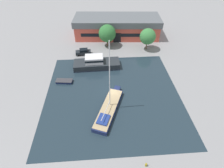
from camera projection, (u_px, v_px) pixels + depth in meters
name	position (u px, v px, depth m)	size (l,w,h in m)	color
ground_plane	(113.00, 94.00, 38.33)	(440.00, 440.00, 0.00)	gray
water_canal	(113.00, 94.00, 38.33)	(28.88, 28.85, 0.01)	#1E2D38
warehouse_building	(117.00, 26.00, 57.68)	(28.26, 11.99, 6.30)	#C64C3D
quay_tree_near_building	(107.00, 33.00, 51.63)	(5.12, 5.12, 6.69)	brown
quay_tree_by_water	(148.00, 37.00, 50.02)	(4.59, 4.59, 6.47)	brown
parked_car	(83.00, 52.00, 50.02)	(4.42, 2.13, 1.73)	#1E2328
sailboat_moored	(109.00, 109.00, 34.36)	(6.67, 12.22, 14.91)	#19234C
motor_cruiser	(96.00, 63.00, 45.21)	(11.99, 4.48, 3.22)	#23282D
small_dinghy	(64.00, 81.00, 41.07)	(4.00, 2.02, 0.61)	#19234C
mooring_bollard	(146.00, 165.00, 26.34)	(0.32, 0.32, 0.72)	olive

